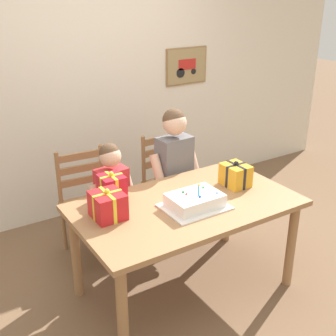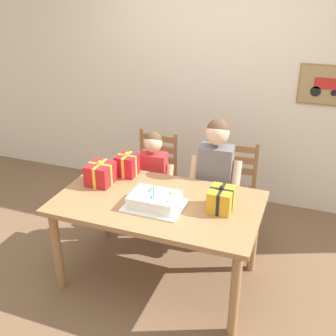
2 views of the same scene
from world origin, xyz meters
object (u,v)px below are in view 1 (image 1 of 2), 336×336
(dining_table, at_px, (186,214))
(gift_box_beside_cake, at_px, (108,205))
(gift_box_red_large, at_px, (235,175))
(chair_right, at_px, (170,183))
(gift_box_corner_small, at_px, (112,188))
(birthday_cake, at_px, (195,201))
(child_younger, at_px, (112,193))
(chair_left, at_px, (88,204))
(child_older, at_px, (174,165))

(dining_table, height_order, gift_box_beside_cake, gift_box_beside_cake)
(gift_box_red_large, xyz_separation_m, chair_right, (-0.08, 0.82, -0.36))
(gift_box_corner_small, bearing_deg, dining_table, -38.63)
(birthday_cake, bearing_deg, child_younger, 113.08)
(chair_left, relative_size, chair_right, 1.00)
(chair_left, bearing_deg, child_older, -19.20)
(gift_box_corner_small, distance_m, chair_left, 0.65)
(gift_box_corner_small, xyz_separation_m, child_older, (0.72, 0.28, -0.08))
(gift_box_beside_cake, height_order, gift_box_corner_small, gift_box_corner_small)
(birthday_cake, xyz_separation_m, gift_box_red_large, (0.48, 0.13, 0.04))
(dining_table, relative_size, chair_left, 1.73)
(gift_box_red_large, height_order, child_younger, child_younger)
(gift_box_beside_cake, distance_m, chair_right, 1.28)
(dining_table, bearing_deg, child_younger, 115.24)
(gift_box_red_large, xyz_separation_m, gift_box_corner_small, (-0.90, 0.29, 0.01))
(birthday_cake, distance_m, child_older, 0.76)
(gift_box_corner_small, relative_size, child_younger, 0.21)
(birthday_cake, xyz_separation_m, gift_box_beside_cake, (-0.56, 0.20, 0.04))
(birthday_cake, bearing_deg, dining_table, 96.38)
(child_younger, bearing_deg, chair_left, 115.44)
(dining_table, bearing_deg, gift_box_red_large, 5.17)
(child_older, bearing_deg, chair_left, 160.80)
(dining_table, height_order, chair_right, chair_right)
(gift_box_corner_small, distance_m, child_older, 0.77)
(gift_box_beside_cake, relative_size, chair_left, 0.24)
(gift_box_red_large, relative_size, gift_box_corner_small, 0.97)
(gift_box_red_large, relative_size, gift_box_beside_cake, 0.96)
(gift_box_red_large, bearing_deg, birthday_cake, -164.44)
(dining_table, xyz_separation_m, child_younger, (-0.29, 0.61, -0.01))
(dining_table, xyz_separation_m, birthday_cake, (0.01, -0.09, 0.14))
(child_younger, bearing_deg, child_older, -0.04)
(chair_right, relative_size, child_younger, 0.87)
(gift_box_red_large, height_order, gift_box_beside_cake, gift_box_beside_cake)
(gift_box_red_large, xyz_separation_m, child_younger, (-0.78, 0.57, -0.19))
(chair_left, xyz_separation_m, child_younger, (0.12, -0.25, 0.18))
(gift_box_beside_cake, xyz_separation_m, chair_right, (0.96, 0.75, -0.37))
(gift_box_red_large, relative_size, child_younger, 0.20)
(chair_right, bearing_deg, gift_box_red_large, -84.44)
(dining_table, bearing_deg, birthday_cake, -83.62)
(birthday_cake, relative_size, chair_right, 0.48)
(gift_box_corner_small, height_order, chair_left, gift_box_corner_small)
(dining_table, height_order, gift_box_red_large, gift_box_red_large)
(gift_box_beside_cake, relative_size, gift_box_corner_small, 1.02)
(gift_box_beside_cake, bearing_deg, birthday_cake, -19.24)
(chair_left, distance_m, child_older, 0.80)
(gift_box_corner_small, relative_size, chair_left, 0.24)
(chair_right, bearing_deg, child_older, -113.55)
(birthday_cake, distance_m, gift_box_beside_cake, 0.60)
(dining_table, height_order, child_younger, child_younger)
(birthday_cake, relative_size, gift_box_beside_cake, 1.97)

